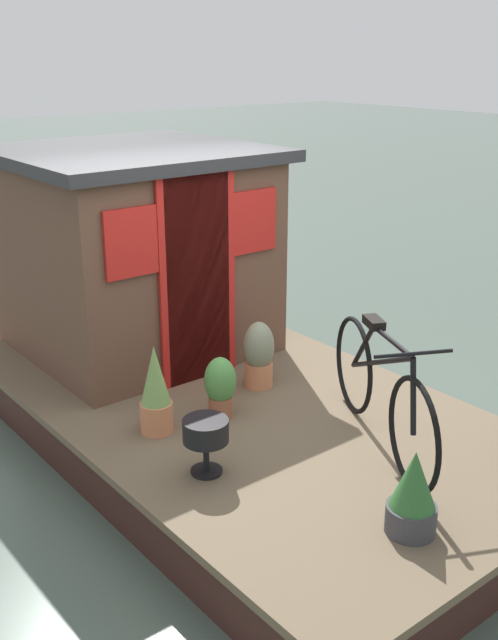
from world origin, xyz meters
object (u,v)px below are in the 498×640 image
Objects in this scene: houseboat_cabin at (136,249)px; charcoal_grill at (206,434)px; bicycle at (381,391)px; potted_plant_geranium at (156,391)px; potted_plant_mint at (259,355)px; potted_plant_ivy at (413,494)px; potted_plant_succulent at (220,386)px.

houseboat_cabin is 2.43m from charcoal_grill.
potted_plant_geranium is (1.12, 1.10, -0.09)m from bicycle.
bicycle is 1.57m from potted_plant_geranium.
charcoal_grill is at bearing 68.90° from bicycle.
potted_plant_geranium is at bearing 97.43° from potted_plant_mint.
bicycle is 3.21× the size of potted_plant_ivy.
charcoal_grill is (-0.58, 0.55, 0.04)m from potted_plant_succulent.
bicycle is 4.34× the size of charcoal_grill.
bicycle reaches higher than potted_plant_mint.
potted_plant_geranium is 1.98m from potted_plant_ivy.
potted_plant_succulent is at bearing -101.14° from potted_plant_geranium.
potted_plant_geranium reaches higher than charcoal_grill.
potted_plant_ivy is (-1.82, 0.01, -0.00)m from potted_plant_succulent.
potted_plant_mint reaches higher than charcoal_grill.
potted_plant_geranium is (0.10, 0.50, 0.07)m from potted_plant_succulent.
bicycle is at bearing -173.05° from houseboat_cabin.
potted_plant_mint is at bearing -67.22° from potted_plant_succulent.
houseboat_cabin is 2.71m from bicycle.
houseboat_cabin is 1.30× the size of bicycle.
bicycle is 1.19m from potted_plant_succulent.
charcoal_grill is (-0.81, 1.11, 0.01)m from potted_plant_mint.
houseboat_cabin reaches higher than charcoal_grill.
potted_plant_succulent is at bearing -43.30° from charcoal_grill.
potted_plant_ivy reaches higher than charcoal_grill.
houseboat_cabin is 3.88× the size of potted_plant_mint.
houseboat_cabin is 5.65× the size of charcoal_grill.
houseboat_cabin is at bearing -4.76° from potted_plant_ivy.
bicycle is 2.50× the size of potted_plant_geranium.
potted_plant_mint is at bearing -15.48° from potted_plant_ivy.
bicycle is (-2.64, -0.32, -0.51)m from houseboat_cabin.
bicycle is at bearing -135.56° from potted_plant_geranium.
potted_plant_geranium is 1.28× the size of potted_plant_ivy.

